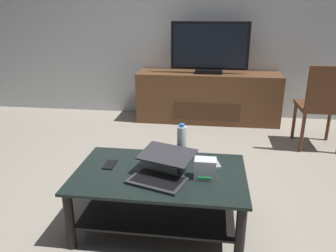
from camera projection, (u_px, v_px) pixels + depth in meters
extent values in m
plane|color=#9E9384|center=(163.00, 202.00, 2.61)|extent=(7.68, 7.68, 0.00)
cube|color=silver|center=(189.00, 11.00, 4.39)|extent=(6.40, 0.12, 2.80)
cube|color=black|center=(160.00, 174.00, 2.21)|extent=(1.13, 0.71, 0.02)
cube|color=black|center=(160.00, 207.00, 2.29)|extent=(1.00, 0.62, 0.02)
cylinder|color=black|center=(70.00, 221.00, 2.05)|extent=(0.06, 0.06, 0.39)
cylinder|color=black|center=(240.00, 235.00, 1.92)|extent=(0.06, 0.06, 0.39)
cylinder|color=black|center=(101.00, 175.00, 2.63)|extent=(0.06, 0.06, 0.39)
cylinder|color=black|center=(234.00, 183.00, 2.50)|extent=(0.06, 0.06, 0.39)
cube|color=brown|center=(208.00, 97.00, 4.41)|extent=(1.85, 0.47, 0.65)
cube|color=#432A18|center=(207.00, 112.00, 4.23)|extent=(0.83, 0.01, 0.23)
cube|color=black|center=(209.00, 71.00, 4.28)|extent=(0.34, 0.20, 0.05)
cube|color=black|center=(210.00, 46.00, 4.17)|extent=(0.98, 0.04, 0.59)
cube|color=black|center=(210.00, 46.00, 4.15)|extent=(0.91, 0.01, 0.53)
cube|color=#59331E|center=(319.00, 107.00, 3.54)|extent=(0.44, 0.44, 0.04)
cube|color=#59331E|center=(329.00, 90.00, 3.27)|extent=(0.42, 0.04, 0.46)
cylinder|color=#59331E|center=(329.00, 122.00, 3.77)|extent=(0.04, 0.04, 0.43)
cylinder|color=#59331E|center=(294.00, 121.00, 3.82)|extent=(0.04, 0.04, 0.43)
cylinder|color=#59331E|center=(302.00, 133.00, 3.46)|extent=(0.04, 0.04, 0.43)
cube|color=#333338|center=(158.00, 180.00, 2.08)|extent=(0.40, 0.33, 0.02)
cube|color=black|center=(158.00, 179.00, 2.08)|extent=(0.35, 0.27, 0.00)
cube|color=#333338|center=(167.00, 154.00, 2.15)|extent=(0.40, 0.33, 0.05)
cube|color=teal|center=(167.00, 155.00, 2.15)|extent=(0.36, 0.29, 0.04)
cube|color=silver|center=(205.00, 169.00, 2.11)|extent=(0.14, 0.10, 0.13)
cube|color=#19D84C|center=(205.00, 178.00, 2.08)|extent=(0.08, 0.00, 0.01)
cylinder|color=silver|center=(182.00, 146.00, 2.27)|extent=(0.07, 0.07, 0.28)
cylinder|color=blue|center=(182.00, 125.00, 2.22)|extent=(0.04, 0.04, 0.02)
cube|color=black|center=(110.00, 165.00, 2.30)|extent=(0.07, 0.14, 0.01)
cube|color=#99999E|center=(215.00, 163.00, 2.31)|extent=(0.08, 0.17, 0.02)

